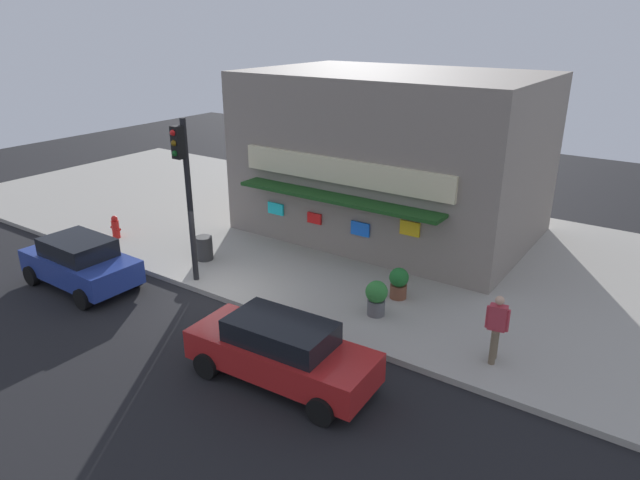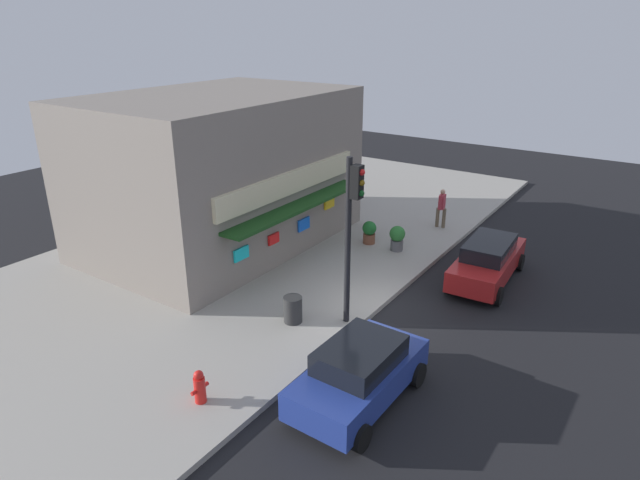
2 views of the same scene
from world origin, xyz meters
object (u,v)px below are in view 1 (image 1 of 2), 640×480
at_px(traffic_light, 185,181).
at_px(pedestrian, 497,326).
at_px(fire_hydrant, 115,227).
at_px(potted_plant_by_window, 399,282).
at_px(parked_car_blue, 80,262).
at_px(trash_can, 204,248).
at_px(potted_plant_by_doorway, 376,297).
at_px(parked_car_red, 281,350).

bearing_deg(traffic_light, pedestrian, 5.63).
xyz_separation_m(fire_hydrant, potted_plant_by_window, (11.22, 1.62, 0.08)).
bearing_deg(parked_car_blue, fire_hydrant, 127.87).
bearing_deg(parked_car_blue, trash_can, 60.78).
distance_m(trash_can, potted_plant_by_doorway, 6.87).
bearing_deg(traffic_light, potted_plant_by_doorway, 12.81).
bearing_deg(parked_car_blue, potted_plant_by_window, 27.86).
bearing_deg(traffic_light, parked_car_blue, -144.95).
distance_m(fire_hydrant, trash_can, 4.34).
xyz_separation_m(potted_plant_by_window, parked_car_red, (-0.43, -5.09, 0.14)).
relative_size(traffic_light, trash_can, 6.18).
bearing_deg(potted_plant_by_doorway, parked_car_blue, -159.02).
height_order(trash_can, potted_plant_by_doorway, potted_plant_by_doorway).
bearing_deg(potted_plant_by_window, potted_plant_by_doorway, -91.50).
xyz_separation_m(trash_can, parked_car_blue, (-1.94, -3.47, 0.24)).
bearing_deg(trash_can, potted_plant_by_window, 9.86).
xyz_separation_m(traffic_light, parked_car_blue, (-2.90, -2.03, -2.64)).
distance_m(traffic_light, potted_plant_by_doorway, 6.65).
distance_m(traffic_light, fire_hydrant, 6.09).
relative_size(traffic_light, fire_hydrant, 5.84).
bearing_deg(parked_car_red, potted_plant_by_doorway, 84.07).
bearing_deg(potted_plant_by_window, parked_car_blue, -152.14).
distance_m(fire_hydrant, potted_plant_by_doorway, 11.19).
height_order(fire_hydrant, potted_plant_by_doorway, potted_plant_by_doorway).
distance_m(potted_plant_by_window, parked_car_blue, 10.00).
bearing_deg(fire_hydrant, parked_car_red, -17.85).
height_order(fire_hydrant, parked_car_blue, parked_car_blue).
xyz_separation_m(pedestrian, potted_plant_by_doorway, (-3.50, 0.42, -0.40)).
height_order(potted_plant_by_doorway, parked_car_blue, parked_car_blue).
distance_m(pedestrian, parked_car_red, 5.17).
bearing_deg(fire_hydrant, pedestrian, -0.36).
relative_size(traffic_light, pedestrian, 2.93).
bearing_deg(pedestrian, fire_hydrant, 179.64).
xyz_separation_m(traffic_light, potted_plant_by_doorway, (5.91, 1.34, -2.74)).
height_order(parked_car_blue, parked_car_red, parked_car_blue).
bearing_deg(potted_plant_by_doorway, pedestrian, -6.78).
bearing_deg(trash_can, potted_plant_by_doorway, -0.81).
xyz_separation_m(trash_can, potted_plant_by_window, (6.90, 1.20, 0.09)).
bearing_deg(parked_car_red, fire_hydrant, 162.15).
bearing_deg(traffic_light, trash_can, 123.58).
bearing_deg(pedestrian, trash_can, 177.17).
height_order(pedestrian, parked_car_blue, pedestrian).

